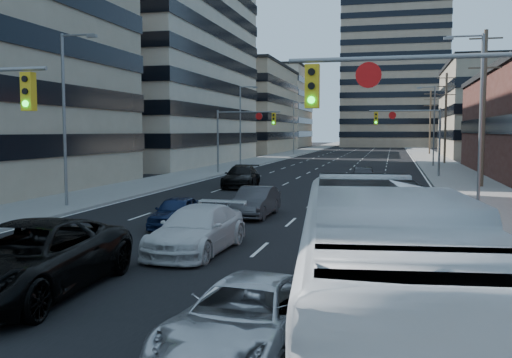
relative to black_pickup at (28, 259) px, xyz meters
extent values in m
cube|color=black|center=(2.48, 124.55, -0.89)|extent=(18.00, 300.00, 0.02)
cube|color=slate|center=(-9.02, 124.55, -0.83)|extent=(5.00, 300.00, 0.15)
cube|color=slate|center=(13.98, 124.55, -0.83)|extent=(5.00, 300.00, 0.15)
cube|color=#ADA089|center=(-24.52, 54.55, 13.10)|extent=(26.00, 34.00, 28.00)
cube|color=gray|center=(-21.52, 94.55, 7.10)|extent=(20.00, 30.00, 16.00)
cube|color=gray|center=(8.48, 144.55, 28.10)|extent=(26.00, 26.00, 58.00)
cube|color=#ADA089|center=(-25.52, 134.55, 9.10)|extent=(24.00, 24.00, 20.00)
cube|color=gold|center=(-1.62, 2.55, 4.25)|extent=(0.35, 0.28, 1.10)
cylinder|color=black|center=(-1.62, 2.39, 4.60)|extent=(0.18, 0.06, 0.18)
cylinder|color=black|center=(-1.62, 2.39, 4.25)|extent=(0.18, 0.06, 0.18)
cylinder|color=#0CE526|center=(-1.62, 2.39, 3.90)|extent=(0.18, 0.06, 0.18)
cylinder|color=slate|center=(9.23, 2.55, 4.90)|extent=(6.50, 0.12, 0.12)
cube|color=gold|center=(6.58, 2.55, 4.25)|extent=(0.35, 0.28, 1.10)
cylinder|color=black|center=(6.58, 2.39, 4.60)|extent=(0.18, 0.06, 0.18)
cylinder|color=black|center=(6.58, 2.39, 4.25)|extent=(0.18, 0.06, 0.18)
cylinder|color=#0CE526|center=(6.58, 2.39, 3.90)|extent=(0.18, 0.06, 0.18)
cylinder|color=white|center=(7.98, 2.52, 4.50)|extent=(0.64, 0.06, 0.64)
cylinder|color=slate|center=(-7.52, 39.55, 2.10)|extent=(0.18, 0.18, 6.00)
cylinder|color=slate|center=(-4.52, 39.55, 4.90)|extent=(6.00, 0.12, 0.12)
cube|color=gold|center=(-2.12, 39.55, 4.25)|extent=(0.35, 0.28, 1.10)
cylinder|color=black|center=(-2.12, 39.39, 4.60)|extent=(0.18, 0.06, 0.18)
cylinder|color=black|center=(-2.12, 39.39, 4.25)|extent=(0.18, 0.06, 0.18)
cylinder|color=#0CE526|center=(-2.12, 39.39, 3.90)|extent=(0.18, 0.06, 0.18)
cylinder|color=white|center=(-3.52, 39.52, 4.50)|extent=(0.64, 0.06, 0.64)
cylinder|color=slate|center=(12.48, 39.55, 2.10)|extent=(0.18, 0.18, 6.00)
cylinder|color=slate|center=(9.48, 39.55, 4.90)|extent=(6.00, 0.12, 0.12)
cube|color=gold|center=(7.08, 39.55, 4.25)|extent=(0.35, 0.28, 1.10)
cylinder|color=black|center=(7.08, 39.39, 4.60)|extent=(0.18, 0.06, 0.18)
cylinder|color=black|center=(7.08, 39.39, 4.25)|extent=(0.18, 0.06, 0.18)
cylinder|color=#0CE526|center=(7.08, 39.39, 3.90)|extent=(0.18, 0.06, 0.18)
cylinder|color=white|center=(8.48, 39.52, 4.50)|extent=(0.64, 0.06, 0.64)
cylinder|color=#4C3D2D|center=(14.68, 30.55, 4.60)|extent=(0.28, 0.28, 11.00)
cube|color=#4C3D2D|center=(14.68, 30.55, 9.50)|extent=(2.20, 0.10, 0.10)
cube|color=#4C3D2D|center=(14.68, 30.55, 8.50)|extent=(2.20, 0.10, 0.10)
cube|color=#4C3D2D|center=(14.68, 30.55, 7.50)|extent=(2.20, 0.10, 0.10)
cylinder|color=#4C3D2D|center=(14.68, 60.55, 4.60)|extent=(0.28, 0.28, 11.00)
cube|color=#4C3D2D|center=(14.68, 60.55, 9.50)|extent=(2.20, 0.10, 0.10)
cube|color=#4C3D2D|center=(14.68, 60.55, 8.50)|extent=(2.20, 0.10, 0.10)
cube|color=#4C3D2D|center=(14.68, 60.55, 7.50)|extent=(2.20, 0.10, 0.10)
cylinder|color=#4C3D2D|center=(14.68, 90.55, 4.60)|extent=(0.28, 0.28, 11.00)
cube|color=#4C3D2D|center=(14.68, 90.55, 9.50)|extent=(2.20, 0.10, 0.10)
cube|color=#4C3D2D|center=(14.68, 90.55, 8.50)|extent=(2.20, 0.10, 0.10)
cube|color=#4C3D2D|center=(14.68, 90.55, 7.50)|extent=(2.20, 0.10, 0.10)
cylinder|color=slate|center=(-8.02, 14.55, 3.60)|extent=(0.16, 0.16, 9.00)
cylinder|color=slate|center=(-7.12, 14.55, 8.00)|extent=(1.80, 0.10, 0.10)
cube|color=slate|center=(-6.32, 14.55, 7.92)|extent=(0.50, 0.22, 0.14)
cylinder|color=slate|center=(-8.02, 49.55, 3.60)|extent=(0.16, 0.16, 9.00)
cylinder|color=slate|center=(-7.12, 49.55, 8.00)|extent=(1.80, 0.10, 0.10)
cube|color=slate|center=(-6.32, 49.55, 7.92)|extent=(0.50, 0.22, 0.14)
cylinder|color=slate|center=(-8.02, 84.55, 3.60)|extent=(0.16, 0.16, 9.00)
cylinder|color=slate|center=(-7.12, 84.55, 8.00)|extent=(1.80, 0.10, 0.10)
cube|color=slate|center=(-6.32, 84.55, 7.92)|extent=(0.50, 0.22, 0.14)
cylinder|color=slate|center=(12.98, 19.55, 3.60)|extent=(0.16, 0.16, 9.00)
cylinder|color=slate|center=(12.08, 19.55, 8.00)|extent=(1.80, 0.10, 0.10)
cube|color=slate|center=(11.28, 19.55, 7.92)|extent=(0.50, 0.22, 0.14)
cylinder|color=slate|center=(12.98, 54.55, 3.60)|extent=(0.16, 0.16, 9.00)
cylinder|color=slate|center=(12.08, 54.55, 8.00)|extent=(1.80, 0.10, 0.10)
cube|color=slate|center=(11.28, 54.55, 7.92)|extent=(0.50, 0.22, 0.14)
imported|color=black|center=(0.00, 0.00, 0.00)|extent=(3.27, 6.63, 1.81)
imported|color=silver|center=(2.34, 5.74, -0.14)|extent=(2.43, 5.35, 1.52)
imported|color=silver|center=(6.11, -2.31, -0.24)|extent=(2.74, 5.02, 1.34)
imported|color=silver|center=(8.48, -2.38, 0.64)|extent=(3.90, 11.29, 3.08)
imported|color=#0E1A3A|center=(-0.15, 10.20, -0.25)|extent=(1.73, 3.90, 1.30)
imported|color=#343336|center=(2.37, 13.83, -0.20)|extent=(1.58, 4.32, 1.41)
imported|color=black|center=(-1.90, 27.18, -0.13)|extent=(2.63, 5.53, 1.56)
imported|color=#3A3A3D|center=(6.55, 29.62, -0.13)|extent=(2.02, 4.64, 1.56)
camera|label=1|loc=(8.62, -11.97, 3.11)|focal=40.00mm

